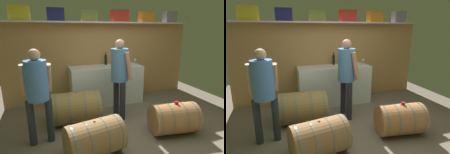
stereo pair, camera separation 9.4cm
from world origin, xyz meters
The scene contains 20 objects.
ground_plane centered at (0.00, 0.53, -0.01)m, with size 6.10×7.45×0.02m, color #716556.
back_wall_panel centered at (0.00, 2.13, 0.99)m, with size 4.90×0.10×1.98m, color tan.
high_shelf_board centered at (0.00, 1.98, 2.00)m, with size 4.51×0.40×0.03m, color silver.
toolcase_yellow centered at (-1.88, 1.98, 2.17)m, with size 0.42×0.23×0.31m, color yellow.
toolcase_navy centered at (-1.14, 1.98, 2.16)m, with size 0.37×0.24×0.28m, color navy.
toolcase_olive centered at (-0.38, 1.98, 2.15)m, with size 0.37×0.21×0.26m, color olive.
toolcase_red centered at (0.40, 1.98, 2.16)m, with size 0.41×0.25×0.29m, color red.
toolcase_orange centered at (1.15, 1.98, 2.16)m, with size 0.37×0.23×0.28m, color orange.
toolcase_grey centered at (1.89, 1.98, 2.16)m, with size 0.35×0.21×0.29m, color gray.
work_cabinet centered at (-0.03, 1.75, 0.48)m, with size 1.78×0.63×0.95m, color white.
wine_bottle_amber centered at (0.42, 1.83, 1.09)m, with size 0.08×0.08×0.32m.
wine_bottle_dark centered at (0.02, 1.95, 1.09)m, with size 0.07×0.07×0.31m.
wine_glass centered at (0.79, 1.82, 1.05)m, with size 0.07×0.07×0.14m.
red_funnel centered at (0.25, 1.64, 1.00)m, with size 0.11×0.11×0.10m, color red.
wine_barrel_near centered at (0.68, -0.03, 0.28)m, with size 0.87×0.65×0.57m.
wine_barrel_far centered at (-0.83, -0.18, 0.28)m, with size 0.92×0.69×0.57m.
wine_barrel_flank centered at (-0.93, 0.93, 0.32)m, with size 0.94×0.66×0.65m.
tasting_cup centered at (0.71, -0.03, 0.58)m, with size 0.07×0.07×0.04m, color red.
winemaker_pouring centered at (-0.01, 0.90, 1.01)m, with size 0.39×0.50×1.65m.
visitor_tasting centered at (-1.58, 0.43, 0.96)m, with size 0.47×0.41×1.57m.
Camera 2 is at (-1.29, -2.58, 1.85)m, focal length 29.68 mm.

